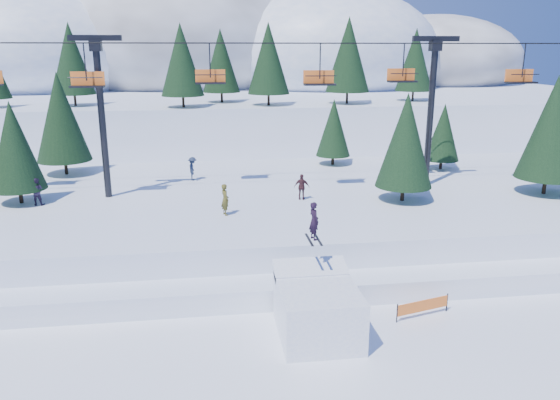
{
  "coord_description": "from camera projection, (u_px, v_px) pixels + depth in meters",
  "views": [
    {
      "loc": [
        -2.59,
        -18.12,
        12.0
      ],
      "look_at": [
        0.79,
        6.0,
        5.2
      ],
      "focal_mm": 35.0,
      "sensor_mm": 36.0,
      "label": 1
    }
  ],
  "objects": [
    {
      "name": "ground",
      "position": [
        281.0,
        373.0,
        20.86
      ],
      "size": [
        160.0,
        160.0,
        0.0
      ],
      "primitive_type": "plane",
      "color": "white",
      "rests_on": "ground"
    },
    {
      "name": "mid_shelf",
      "position": [
        245.0,
        209.0,
        37.69
      ],
      "size": [
        70.0,
        22.0,
        2.5
      ],
      "primitive_type": "cube",
      "color": "white",
      "rests_on": "ground"
    },
    {
      "name": "berm",
      "position": [
        260.0,
        276.0,
        28.34
      ],
      "size": [
        70.0,
        6.0,
        1.1
      ],
      "primitive_type": "cube",
      "color": "white",
      "rests_on": "ground"
    },
    {
      "name": "mountain_ridge",
      "position": [
        186.0,
        63.0,
        87.56
      ],
      "size": [
        119.0,
        60.0,
        26.46
      ],
      "color": "white",
      "rests_on": "ground"
    },
    {
      "name": "jump_kicker",
      "position": [
        317.0,
        307.0,
        23.44
      ],
      "size": [
        3.32,
        4.52,
        5.54
      ],
      "color": "white",
      "rests_on": "ground"
    },
    {
      "name": "chairlift",
      "position": [
        269.0,
        90.0,
        35.8
      ],
      "size": [
        46.0,
        3.21,
        10.28
      ],
      "color": "black",
      "rests_on": "mid_shelf"
    },
    {
      "name": "conifer_stand",
      "position": [
        224.0,
        129.0,
        36.16
      ],
      "size": [
        63.57,
        16.14,
        9.01
      ],
      "color": "black",
      "rests_on": "mid_shelf"
    },
    {
      "name": "distant_skiers",
      "position": [
        220.0,
        180.0,
        36.93
      ],
      "size": [
        26.43,
        10.08,
        1.87
      ],
      "color": "#1B3229",
      "rests_on": "mid_shelf"
    },
    {
      "name": "banner_near",
      "position": [
        423.0,
        306.0,
        25.11
      ],
      "size": [
        2.77,
        0.78,
        0.9
      ],
      "color": "black",
      "rests_on": "ground"
    },
    {
      "name": "banner_far",
      "position": [
        478.0,
        277.0,
        28.34
      ],
      "size": [
        2.83,
        0.47,
        0.9
      ],
      "color": "black",
      "rests_on": "ground"
    }
  ]
}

